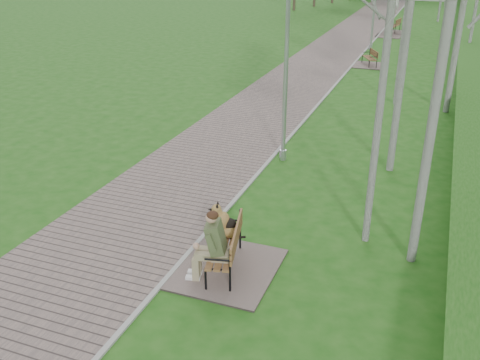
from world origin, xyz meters
name	(u,v)px	position (x,y,z in m)	size (l,w,h in m)	color
ground	(256,176)	(0.00, 0.00, 0.00)	(120.00, 120.00, 0.00)	#1B5212
walkway	(343,42)	(-1.75, 21.50, 0.02)	(3.50, 67.00, 0.04)	#685954
kerb	(371,44)	(0.00, 21.50, 0.03)	(0.10, 67.00, 0.05)	#999993
bench_main	(220,249)	(0.84, -4.53, 0.48)	(1.94, 2.16, 1.69)	#685954
bench_second	(369,62)	(0.80, 15.22, 0.18)	(1.61, 1.79, 0.99)	#685954
bench_third	(394,29)	(0.82, 26.54, 0.21)	(1.87, 2.07, 1.15)	#685954
bench_far	(388,34)	(0.62, 24.72, 0.18)	(1.59, 1.76, 0.97)	#685954
lamp_post_near	(286,78)	(0.33, 1.44, 2.44)	(0.20, 0.20, 5.22)	#A3A5AB
lamp_post_second	(375,5)	(0.21, 19.64, 2.50)	(0.21, 0.21, 5.35)	#A3A5AB
pedestrian_near	(396,3)	(-0.30, 37.68, 0.78)	(0.57, 0.37, 1.55)	silver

